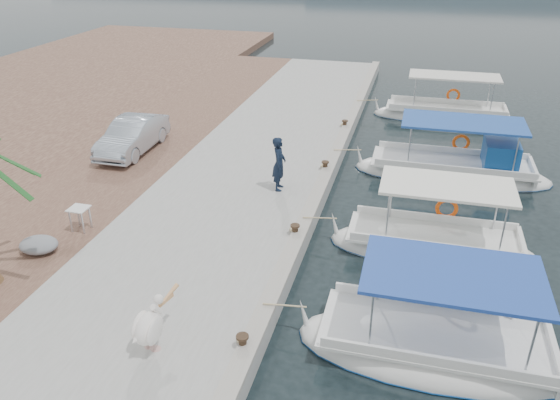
# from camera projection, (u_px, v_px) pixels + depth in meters

# --- Properties ---
(ground) EXTENTS (400.00, 400.00, 0.00)m
(ground) POSITION_uv_depth(u_px,v_px,m) (295.00, 279.00, 14.95)
(ground) COLOR black
(ground) RESTS_ON ground
(concrete_quay) EXTENTS (6.00, 40.00, 0.50)m
(concrete_quay) POSITION_uv_depth(u_px,v_px,m) (246.00, 184.00, 19.84)
(concrete_quay) COLOR gray
(concrete_quay) RESTS_ON ground
(quay_curb) EXTENTS (0.44, 40.00, 0.12)m
(quay_curb) POSITION_uv_depth(u_px,v_px,m) (321.00, 185.00, 19.08)
(quay_curb) COLOR gray
(quay_curb) RESTS_ON concrete_quay
(cobblestone_strip) EXTENTS (4.00, 40.00, 0.50)m
(cobblestone_strip) POSITION_uv_depth(u_px,v_px,m) (122.00, 171.00, 20.95)
(cobblestone_strip) COLOR brown
(cobblestone_strip) RESTS_ON ground
(fishing_caique_b) EXTENTS (6.19, 2.54, 2.83)m
(fishing_caique_b) POSITION_uv_depth(u_px,v_px,m) (433.00, 350.00, 12.26)
(fishing_caique_b) COLOR white
(fishing_caique_b) RESTS_ON ground
(fishing_caique_c) EXTENTS (6.11, 2.14, 2.83)m
(fishing_caique_c) POSITION_uv_depth(u_px,v_px,m) (433.00, 249.00, 16.11)
(fishing_caique_c) COLOR white
(fishing_caique_c) RESTS_ON ground
(fishing_caique_d) EXTENTS (7.40, 2.43, 2.83)m
(fishing_caique_d) POSITION_uv_depth(u_px,v_px,m) (454.00, 172.00, 21.00)
(fishing_caique_d) COLOR white
(fishing_caique_d) RESTS_ON ground
(fishing_caique_e) EXTENTS (7.16, 2.03, 2.83)m
(fishing_caique_e) POSITION_uv_depth(u_px,v_px,m) (445.00, 117.00, 27.32)
(fishing_caique_e) COLOR white
(fishing_caique_e) RESTS_ON ground
(mooring_bollards) EXTENTS (0.28, 20.28, 0.33)m
(mooring_bollards) POSITION_uv_depth(u_px,v_px,m) (295.00, 229.00, 16.02)
(mooring_bollards) COLOR black
(mooring_bollards) RESTS_ON concrete_quay
(pelican) EXTENTS (0.69, 1.50, 1.16)m
(pelican) POSITION_uv_depth(u_px,v_px,m) (149.00, 326.00, 11.50)
(pelican) COLOR tan
(pelican) RESTS_ON concrete_quay
(fisherman) EXTENTS (0.53, 0.74, 1.89)m
(fisherman) POSITION_uv_depth(u_px,v_px,m) (279.00, 164.00, 18.51)
(fisherman) COLOR black
(fisherman) RESTS_ON concrete_quay
(parked_car) EXTENTS (1.47, 4.10, 1.35)m
(parked_car) POSITION_uv_depth(u_px,v_px,m) (132.00, 136.00, 21.81)
(parked_car) COLOR #A8B3C0
(parked_car) RESTS_ON cobblestone_strip
(tarp_bundle) EXTENTS (1.10, 0.90, 0.40)m
(tarp_bundle) POSITION_uv_depth(u_px,v_px,m) (39.00, 245.00, 15.20)
(tarp_bundle) COLOR slate
(tarp_bundle) RESTS_ON cobblestone_strip
(folding_table) EXTENTS (0.55, 0.55, 0.73)m
(folding_table) POSITION_uv_depth(u_px,v_px,m) (79.00, 214.00, 16.14)
(folding_table) COLOR silver
(folding_table) RESTS_ON cobblestone_strip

